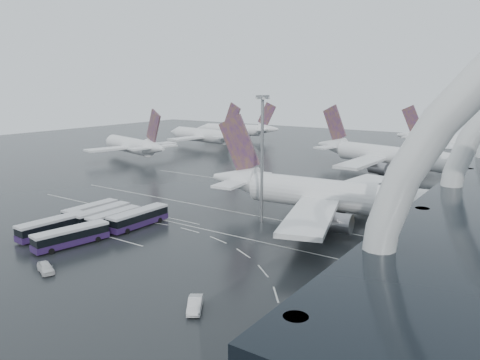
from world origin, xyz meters
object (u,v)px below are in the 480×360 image
Objects in this scene: airliner_gate_c at (460,142)px; bus_row_near_c at (114,218)px; bus_row_near_b at (102,215)px; bus_row_near_a at (91,211)px; bus_row_far_a at (53,227)px; airliner_gate_b at (390,156)px; floodlight_mast at (262,144)px; jet_remote_far at (238,130)px; gse_cart_belly_e at (367,205)px; gse_cart_belly_d at (414,228)px; bus_row_near_d at (138,218)px; jet_remote_mid at (206,136)px; airliner_main at (341,197)px; van_curve_c at (195,304)px; bus_row_far_c at (71,236)px; van_curve_b at (46,268)px; gse_cart_belly_b at (419,219)px; gse_cart_belly_a at (384,223)px; gse_cart_belly_c at (323,218)px; jet_remote_west at (133,146)px.

airliner_gate_c is 4.41× the size of bus_row_near_c.
bus_row_near_b is at bearing -103.50° from airliner_gate_c.
bus_row_far_a is at bearing -163.65° from bus_row_near_a.
airliner_gate_b is 95.95m from bus_row_near_b.
jet_remote_far is at bearing 126.75° from floodlight_mast.
bus_row_far_a reaches higher than gse_cart_belly_e.
bus_row_far_a is 70.04m from gse_cart_belly_d.
airliner_gate_b is 4.31× the size of bus_row_near_d.
jet_remote_mid is 3.72× the size of bus_row_near_a.
airliner_gate_c reaches higher than bus_row_near_c.
gse_cart_belly_d is (14.24, 2.71, -4.89)m from airliner_main.
van_curve_c is 2.31× the size of gse_cart_belly_d.
jet_remote_mid is at bearing 94.20° from van_curve_c.
bus_row_far_c reaches higher than van_curve_b.
bus_row_far_c is (-1.44, -14.88, -0.06)m from bus_row_near_d.
jet_remote_far is 1.69× the size of floodlight_mast.
van_curve_b reaches higher than gse_cart_belly_d.
van_curve_b is at bearing 153.68° from van_curve_c.
gse_cart_belly_a is at bearing -126.05° from gse_cart_belly_b.
gse_cart_belly_b is at bearing -53.33° from bus_row_near_c.
bus_row_near_b is 6.23× the size of gse_cart_belly_d.
gse_cart_belly_b is (50.60, 38.61, -1.12)m from bus_row_near_c.
bus_row_far_c reaches higher than gse_cart_belly_c.
airliner_main reaches higher than bus_row_near_d.
bus_row_far_a is at bearing -102.87° from airliner_gate_c.
floodlight_mast is at bearing -158.11° from gse_cart_belly_d.
bus_row_far_c reaches higher than gse_cart_belly_a.
bus_row_near_a is 0.95× the size of bus_row_near_b.
floodlight_mast is 34.41m from gse_cart_belly_d.
bus_row_near_c is (3.46, 0.21, -0.13)m from bus_row_near_b.
gse_cart_belly_d is at bearing 123.37° from jet_remote_far.
bus_row_near_c is 43.51m from gse_cart_belly_c.
gse_cart_belly_c is at bearing 60.42° from van_curve_c.
airliner_main reaches higher than jet_remote_mid.
jet_remote_west is 126.91m from van_curve_c.
bus_row_far_a reaches higher than gse_cart_belly_a.
bus_row_far_c is at bearing -121.69° from floodlight_mast.
gse_cart_belly_b is (54.06, 38.83, -1.25)m from bus_row_near_b.
airliner_gate_c is at bearing 87.27° from gse_cart_belly_c.
gse_cart_belly_c is at bearing -163.55° from gse_cart_belly_a.
bus_row_near_b is at bearing 38.06° from bus_row_far_c.
bus_row_far_a reaches higher than gse_cart_belly_c.
jet_remote_mid is at bearing 149.28° from gse_cart_belly_b.
gse_cart_belly_b is at bearing -52.39° from airliner_gate_b.
jet_remote_far is (-3.33, 74.93, -0.10)m from jet_remote_west.
bus_row_near_d is 1.01× the size of bus_row_far_c.
jet_remote_far is 3.19× the size of bus_row_far_c.
bus_row_near_a is (56.28, -136.29, -3.29)m from jet_remote_far.
gse_cart_belly_e is (33.25, 40.58, -1.28)m from bus_row_near_d.
bus_row_near_c is (-28.32, -90.25, -3.65)m from airliner_gate_b.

